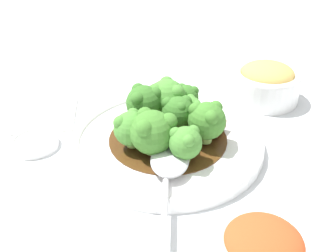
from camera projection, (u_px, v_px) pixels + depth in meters
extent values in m
plane|color=silver|center=(168.00, 147.00, 0.54)|extent=(4.00, 4.00, 0.00)
cylinder|color=white|center=(168.00, 143.00, 0.53)|extent=(0.26, 0.26, 0.01)
torus|color=white|center=(168.00, 139.00, 0.53)|extent=(0.26, 0.26, 0.01)
cylinder|color=#4C2D14|center=(168.00, 138.00, 0.53)|extent=(0.16, 0.16, 0.00)
cube|color=brown|center=(179.00, 142.00, 0.51)|extent=(0.05, 0.05, 0.01)
cube|color=brown|center=(206.00, 124.00, 0.54)|extent=(0.06, 0.05, 0.01)
cube|color=brown|center=(159.00, 131.00, 0.52)|extent=(0.06, 0.06, 0.01)
cylinder|color=#7FA84C|center=(153.00, 149.00, 0.49)|extent=(0.02, 0.02, 0.01)
sphere|color=#427F2D|center=(152.00, 132.00, 0.48)|extent=(0.06, 0.06, 0.06)
sphere|color=#427F2D|center=(166.00, 122.00, 0.47)|extent=(0.02, 0.02, 0.02)
sphere|color=#427F2D|center=(145.00, 116.00, 0.48)|extent=(0.02, 0.02, 0.02)
sphere|color=#427F2D|center=(145.00, 129.00, 0.46)|extent=(0.02, 0.02, 0.02)
cylinder|color=#7FA84C|center=(185.00, 156.00, 0.48)|extent=(0.01, 0.01, 0.01)
sphere|color=#4C8E38|center=(185.00, 143.00, 0.47)|extent=(0.04, 0.04, 0.04)
sphere|color=#4C8E38|center=(193.00, 131.00, 0.47)|extent=(0.02, 0.02, 0.02)
sphere|color=#4C8E38|center=(175.00, 133.00, 0.46)|extent=(0.02, 0.02, 0.02)
sphere|color=#4C8E38|center=(188.00, 141.00, 0.45)|extent=(0.02, 0.02, 0.02)
cylinder|color=#8EB756|center=(167.00, 115.00, 0.56)|extent=(0.02, 0.02, 0.01)
sphere|color=#4C8E38|center=(167.00, 99.00, 0.55)|extent=(0.06, 0.06, 0.06)
sphere|color=#4C8E38|center=(169.00, 84.00, 0.55)|extent=(0.02, 0.02, 0.02)
sphere|color=#4C8E38|center=(155.00, 91.00, 0.53)|extent=(0.02, 0.02, 0.02)
sphere|color=#4C8E38|center=(177.00, 93.00, 0.53)|extent=(0.02, 0.02, 0.02)
cylinder|color=#7FA84C|center=(145.00, 120.00, 0.54)|extent=(0.02, 0.02, 0.02)
sphere|color=#387028|center=(144.00, 103.00, 0.53)|extent=(0.05, 0.05, 0.05)
sphere|color=#387028|center=(138.00, 90.00, 0.53)|extent=(0.02, 0.02, 0.02)
sphere|color=#387028|center=(138.00, 99.00, 0.51)|extent=(0.02, 0.02, 0.02)
sphere|color=#387028|center=(155.00, 94.00, 0.52)|extent=(0.02, 0.02, 0.02)
cylinder|color=#7FA84C|center=(178.00, 127.00, 0.53)|extent=(0.01, 0.01, 0.01)
sphere|color=#387028|center=(178.00, 113.00, 0.52)|extent=(0.04, 0.04, 0.04)
sphere|color=#387028|center=(168.00, 103.00, 0.51)|extent=(0.02, 0.02, 0.02)
sphere|color=#387028|center=(181.00, 110.00, 0.50)|extent=(0.02, 0.02, 0.02)
sphere|color=#387028|center=(186.00, 101.00, 0.52)|extent=(0.02, 0.02, 0.02)
cylinder|color=#7FA84C|center=(189.00, 121.00, 0.55)|extent=(0.01, 0.01, 0.01)
sphere|color=#4C8E38|center=(190.00, 110.00, 0.54)|extent=(0.04, 0.04, 0.04)
sphere|color=#4C8E38|center=(182.00, 105.00, 0.53)|extent=(0.01, 0.01, 0.01)
sphere|color=#4C8E38|center=(197.00, 106.00, 0.52)|extent=(0.01, 0.01, 0.01)
sphere|color=#4C8E38|center=(190.00, 99.00, 0.54)|extent=(0.01, 0.01, 0.01)
cylinder|color=#7FA84C|center=(186.00, 110.00, 0.57)|extent=(0.01, 0.01, 0.02)
sphere|color=#387028|center=(186.00, 97.00, 0.56)|extent=(0.04, 0.04, 0.04)
sphere|color=#387028|center=(183.00, 94.00, 0.54)|extent=(0.01, 0.01, 0.01)
sphere|color=#387028|center=(194.00, 91.00, 0.55)|extent=(0.01, 0.01, 0.01)
sphere|color=#387028|center=(182.00, 88.00, 0.56)|extent=(0.01, 0.01, 0.01)
cylinder|color=#8EB756|center=(206.00, 137.00, 0.51)|extent=(0.02, 0.02, 0.01)
sphere|color=#427F2D|center=(207.00, 121.00, 0.50)|extent=(0.05, 0.05, 0.05)
sphere|color=#427F2D|center=(211.00, 118.00, 0.48)|extent=(0.02, 0.02, 0.02)
sphere|color=#427F2D|center=(215.00, 108.00, 0.50)|extent=(0.02, 0.02, 0.02)
sphere|color=#427F2D|center=(196.00, 110.00, 0.49)|extent=(0.02, 0.02, 0.02)
cylinder|color=#8EB756|center=(132.00, 142.00, 0.50)|extent=(0.01, 0.01, 0.01)
sphere|color=#4C8E38|center=(131.00, 129.00, 0.49)|extent=(0.04, 0.04, 0.04)
sphere|color=#4C8E38|center=(139.00, 124.00, 0.48)|extent=(0.02, 0.02, 0.02)
sphere|color=#4C8E38|center=(133.00, 115.00, 0.50)|extent=(0.02, 0.02, 0.02)
sphere|color=#4C8E38|center=(120.00, 123.00, 0.48)|extent=(0.02, 0.02, 0.02)
ellipsoid|color=silver|center=(167.00, 160.00, 0.47)|extent=(0.05, 0.07, 0.01)
cylinder|color=silver|center=(163.00, 242.00, 0.37)|extent=(0.02, 0.18, 0.01)
torus|color=white|center=(263.00, 245.00, 0.34)|extent=(0.09, 0.09, 0.01)
ellipsoid|color=#D14C23|center=(264.00, 243.00, 0.34)|extent=(0.07, 0.07, 0.03)
cylinder|color=white|center=(264.00, 98.00, 0.65)|extent=(0.06, 0.06, 0.01)
cylinder|color=white|center=(266.00, 87.00, 0.64)|extent=(0.11, 0.11, 0.04)
torus|color=white|center=(267.00, 75.00, 0.63)|extent=(0.11, 0.11, 0.01)
ellipsoid|color=tan|center=(268.00, 73.00, 0.63)|extent=(0.08, 0.08, 0.03)
cylinder|color=white|center=(35.00, 144.00, 0.53)|extent=(0.06, 0.06, 0.01)
torus|color=white|center=(34.00, 141.00, 0.53)|extent=(0.06, 0.06, 0.01)
cube|color=silver|center=(45.00, 115.00, 0.60)|extent=(0.10, 0.10, 0.01)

